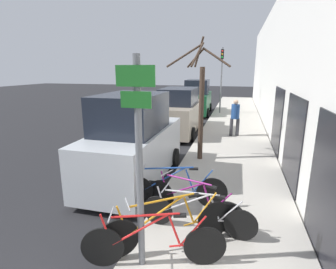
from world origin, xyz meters
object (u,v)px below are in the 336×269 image
at_px(bicycle_0, 154,244).
at_px(traffic_light, 222,72).
at_px(parked_car_1, 179,113).
at_px(street_tree, 200,102).
at_px(bicycle_4, 174,190).
at_px(bicycle_1, 170,226).
at_px(parked_car_0, 134,143).
at_px(signpost, 139,159).
at_px(bicycle_3, 193,203).
at_px(parked_car_2, 197,99).
at_px(bicycle_2, 197,215).
at_px(pedestrian_near, 235,115).

relative_size(bicycle_0, traffic_light, 0.50).
xyz_separation_m(parked_car_1, street_tree, (1.62, -4.08, 1.09)).
height_order(bicycle_0, bicycle_4, bicycle_4).
distance_m(bicycle_1, bicycle_4, 1.41).
relative_size(parked_car_0, parked_car_1, 0.92).
bearing_deg(traffic_light, signpost, -90.40).
height_order(bicycle_3, parked_car_2, parked_car_2).
xyz_separation_m(bicycle_0, street_tree, (-0.09, 5.39, 1.61)).
relative_size(bicycle_2, parked_car_2, 0.49).
height_order(bicycle_0, pedestrian_near, pedestrian_near).
bearing_deg(bicycle_3, traffic_light, 23.22).
distance_m(signpost, parked_car_2, 15.74).
height_order(street_tree, traffic_light, traffic_light).
bearing_deg(bicycle_1, pedestrian_near, -39.98).
bearing_deg(pedestrian_near, parked_car_0, 49.95).
bearing_deg(bicycle_3, signpost, -179.82).
distance_m(parked_car_2, traffic_light, 2.53).
bearing_deg(bicycle_2, traffic_light, 5.87).
bearing_deg(parked_car_0, pedestrian_near, 63.93).
height_order(bicycle_4, traffic_light, traffic_light).
distance_m(bicycle_0, traffic_light, 15.80).
relative_size(bicycle_3, parked_car_2, 0.47).
height_order(pedestrian_near, traffic_light, traffic_light).
distance_m(bicycle_3, traffic_light, 14.35).
height_order(bicycle_3, parked_car_0, parked_car_0).
xyz_separation_m(bicycle_3, parked_car_0, (-2.06, 1.88, 0.61)).
bearing_deg(parked_car_2, traffic_light, -3.15).
bearing_deg(parked_car_2, signpost, -86.52).
height_order(parked_car_1, pedestrian_near, parked_car_1).
bearing_deg(bicycle_1, signpost, 115.32).
relative_size(bicycle_1, street_tree, 0.51).
bearing_deg(bicycle_0, bicycle_3, -30.34).
bearing_deg(bicycle_1, street_tree, -31.29).
bearing_deg(parked_car_2, bicycle_2, -83.27).
relative_size(parked_car_2, traffic_light, 1.02).
height_order(parked_car_0, parked_car_1, parked_car_0).
relative_size(parked_car_1, traffic_light, 1.06).
bearing_deg(parked_car_1, signpost, -81.89).
bearing_deg(parked_car_1, bicycle_1, -79.35).
distance_m(bicycle_3, parked_car_1, 8.28).
distance_m(parked_car_1, street_tree, 4.53).
bearing_deg(bicycle_4, traffic_light, -11.96).
distance_m(signpost, bicycle_1, 1.52).
height_order(parked_car_2, traffic_light, traffic_light).
xyz_separation_m(parked_car_0, parked_car_1, (-0.02, 6.12, -0.09)).
xyz_separation_m(signpost, bicycle_3, (0.58, 1.49, -1.41)).
height_order(bicycle_1, parked_car_0, parked_car_0).
xyz_separation_m(bicycle_1, bicycle_2, (0.41, 0.55, -0.04)).
bearing_deg(bicycle_3, bicycle_2, -137.27).
height_order(parked_car_1, parked_car_2, parked_car_2).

